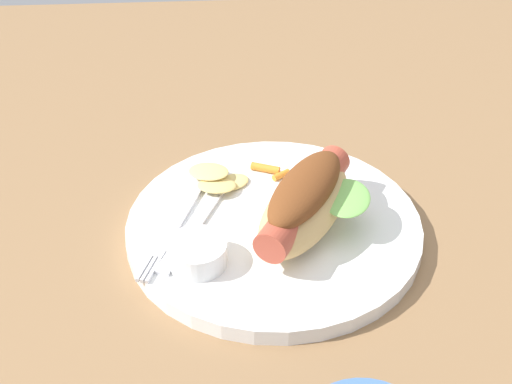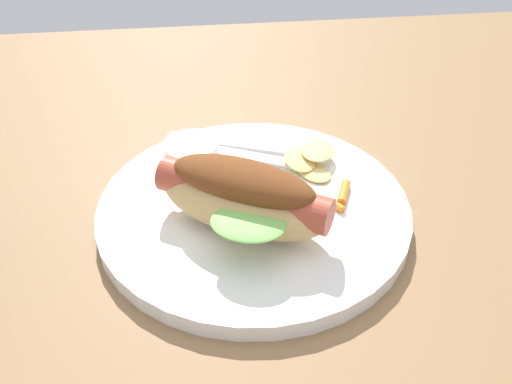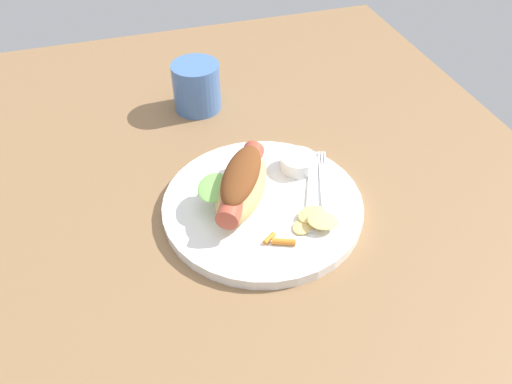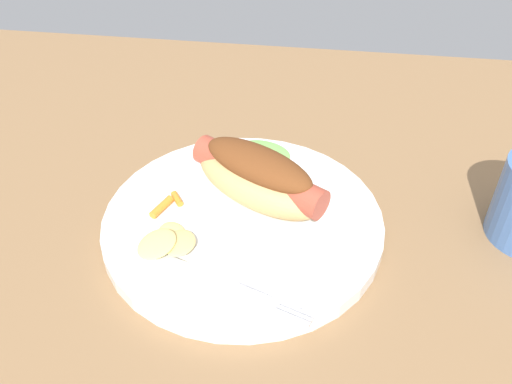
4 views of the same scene
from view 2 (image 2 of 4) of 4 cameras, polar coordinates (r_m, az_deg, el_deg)
ground_plane at (r=54.87cm, az=-1.63°, el=-2.32°), size 120.00×90.00×1.80cm
plate at (r=52.74cm, az=-0.23°, el=-1.84°), size 28.18×28.18×1.60cm
hot_dog at (r=48.02cm, az=-1.73°, el=-0.46°), size 15.96×13.34×6.19cm
sauce_ramekin at (r=57.22cm, az=-6.40°, el=3.86°), size 5.34×5.34×2.23cm
fork at (r=59.66cm, az=-1.43°, el=4.61°), size 14.75×6.29×0.40cm
knife at (r=57.96cm, az=-0.65°, el=3.49°), size 14.99×7.66×0.36cm
chips_pile at (r=56.72cm, az=5.41°, el=3.18°), size 5.91×7.08×1.52cm
carrot_garnish at (r=53.06cm, az=8.38°, el=-0.38°), size 2.98×4.11×0.83cm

